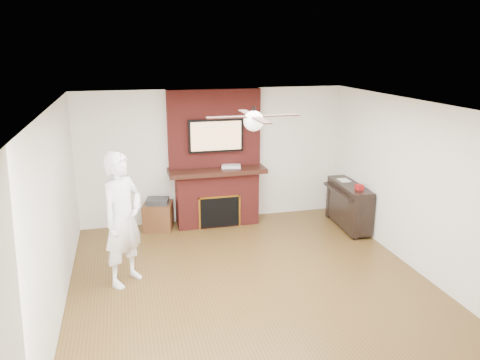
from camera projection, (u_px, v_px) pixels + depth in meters
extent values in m
cube|color=#4F3617|center=(252.00, 291.00, 6.59)|extent=(5.36, 5.86, 0.18)
cube|color=white|center=(254.00, 100.00, 5.85)|extent=(5.36, 5.86, 0.18)
cube|color=silver|center=(213.00, 155.00, 8.87)|extent=(5.36, 0.18, 2.50)
cube|color=silver|center=(353.00, 316.00, 3.57)|extent=(5.36, 0.18, 2.50)
cube|color=silver|center=(46.00, 218.00, 5.61)|extent=(0.18, 5.86, 2.50)
cube|color=silver|center=(424.00, 187.00, 6.83)|extent=(0.18, 5.86, 2.50)
cube|color=maroon|center=(217.00, 198.00, 8.76)|extent=(1.50, 0.50, 1.00)
cube|color=black|center=(217.00, 170.00, 8.58)|extent=(1.78, 0.64, 0.08)
cube|color=maroon|center=(214.00, 128.00, 8.54)|extent=(1.70, 0.20, 1.42)
cube|color=black|center=(220.00, 212.00, 8.57)|extent=(0.70, 0.06, 0.55)
cube|color=#BF8C2D|center=(220.00, 197.00, 8.49)|extent=(0.78, 0.02, 0.03)
cube|color=#BF8C2D|center=(200.00, 214.00, 8.48)|extent=(0.03, 0.02, 0.61)
cube|color=#BF8C2D|center=(240.00, 210.00, 8.65)|extent=(0.03, 0.02, 0.61)
cube|color=black|center=(216.00, 136.00, 8.44)|extent=(1.00, 0.07, 0.60)
cube|color=tan|center=(216.00, 136.00, 8.40)|extent=(0.92, 0.01, 0.52)
cylinder|color=black|center=(254.00, 112.00, 5.89)|extent=(0.04, 0.04, 0.14)
sphere|color=white|center=(254.00, 121.00, 5.92)|extent=(0.26, 0.26, 0.26)
cube|color=black|center=(279.00, 115.00, 5.98)|extent=(0.55, 0.11, 0.01)
cube|color=black|center=(247.00, 113.00, 6.22)|extent=(0.11, 0.55, 0.01)
cube|color=black|center=(228.00, 117.00, 5.83)|extent=(0.55, 0.11, 0.01)
cube|color=black|center=(261.00, 120.00, 5.60)|extent=(0.11, 0.55, 0.01)
imported|color=white|center=(123.00, 219.00, 6.41)|extent=(0.81, 0.82, 1.89)
cube|color=#4F2B16|center=(158.00, 216.00, 8.55)|extent=(0.60, 0.60, 0.48)
cube|color=#2A2A2C|center=(158.00, 201.00, 8.47)|extent=(0.45, 0.39, 0.10)
cube|color=black|center=(349.00, 205.00, 8.57)|extent=(0.44, 1.29, 0.78)
cube|color=black|center=(356.00, 221.00, 8.03)|extent=(0.06, 0.10, 0.68)
cube|color=black|center=(329.00, 201.00, 9.09)|extent=(0.06, 0.10, 0.68)
cube|color=black|center=(339.00, 192.00, 8.44)|extent=(0.20, 1.18, 0.05)
cube|color=silver|center=(344.00, 180.00, 8.68)|extent=(0.18, 0.24, 0.01)
cube|color=maroon|center=(359.00, 187.00, 8.13)|extent=(0.12, 0.12, 0.09)
cube|color=silver|center=(231.00, 166.00, 8.61)|extent=(0.38, 0.27, 0.05)
cylinder|color=red|center=(207.00, 224.00, 8.64)|extent=(0.07, 0.07, 0.13)
cylinder|color=#4A732E|center=(221.00, 223.00, 8.73)|extent=(0.06, 0.06, 0.10)
cylinder|color=beige|center=(224.00, 223.00, 8.74)|extent=(0.08, 0.08, 0.10)
cylinder|color=#33589B|center=(229.00, 224.00, 8.74)|extent=(0.06, 0.06, 0.07)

